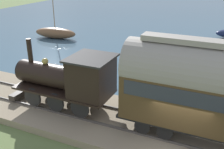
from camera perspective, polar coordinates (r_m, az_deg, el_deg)
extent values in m
cube|color=gray|center=(13.46, 14.87, -13.19)|extent=(4.98, 56.00, 0.40)
cube|color=#4C4742|center=(12.61, 14.25, -14.40)|extent=(0.07, 54.88, 0.12)
cube|color=#4C4742|center=(14.04, 15.64, -10.37)|extent=(0.07, 54.88, 0.12)
cylinder|color=black|center=(13.78, -7.04, -7.36)|extent=(0.12, 1.07, 1.07)
cylinder|color=black|center=(15.10, -3.65, -4.39)|extent=(0.12, 1.07, 1.07)
cylinder|color=black|center=(14.56, -12.25, -5.99)|extent=(0.12, 1.07, 1.07)
cylinder|color=black|center=(15.81, -8.58, -3.30)|extent=(0.12, 1.07, 1.07)
cylinder|color=black|center=(15.45, -16.87, -4.73)|extent=(0.12, 1.07, 1.07)
cylinder|color=black|center=(16.64, -13.05, -2.29)|extent=(0.12, 1.07, 1.07)
cube|color=black|center=(14.98, -10.45, -3.11)|extent=(2.24, 5.58, 0.12)
cylinder|color=black|center=(15.33, -14.09, 0.06)|extent=(1.29, 3.35, 1.29)
cylinder|color=black|center=(16.40, -18.83, 1.01)|extent=(1.23, 0.08, 1.23)
cylinder|color=black|center=(15.52, -17.49, 5.10)|extent=(0.27, 0.27, 1.32)
sphere|color=tan|center=(15.05, -14.37, 2.82)|extent=(0.36, 0.36, 0.36)
cube|color=black|center=(13.65, -4.46, -0.54)|extent=(2.14, 1.95, 1.99)
cube|color=#282828|center=(13.28, -4.60, 3.61)|extent=(2.34, 2.19, 0.10)
cube|color=#2D2823|center=(17.11, -18.72, -3.54)|extent=(2.04, 0.44, 0.32)
cylinder|color=black|center=(12.44, 11.40, -12.18)|extent=(0.12, 0.76, 0.76)
cylinder|color=black|center=(13.88, 13.13, -8.34)|extent=(0.12, 0.76, 0.76)
cylinder|color=black|center=(12.65, 6.58, -11.18)|extent=(0.12, 0.76, 0.76)
cylinder|color=black|center=(14.07, 8.82, -7.52)|extent=(0.12, 0.76, 0.76)
cube|color=black|center=(12.85, 21.01, -10.52)|extent=(2.03, 8.62, 0.16)
cube|color=#4C381E|center=(12.22, 21.85, -5.40)|extent=(2.25, 8.28, 2.44)
cube|color=#2D333D|center=(12.03, 22.15, -3.60)|extent=(2.28, 7.76, 0.68)
cylinder|color=gray|center=(11.73, 22.71, -0.13)|extent=(2.37, 8.28, 2.37)
ellipsoid|color=brown|center=(31.56, -12.22, 8.83)|extent=(2.19, 5.23, 1.21)
cylinder|color=#9E8460|center=(30.98, -12.72, 14.50)|extent=(0.10, 0.10, 5.11)
ellipsoid|color=#B7B2A3|center=(21.75, -2.28, 1.92)|extent=(1.77, 2.05, 0.39)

